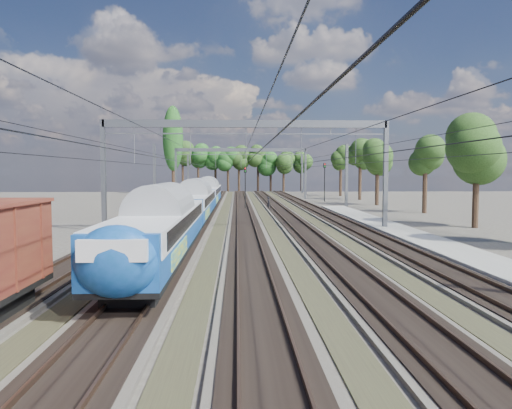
{
  "coord_description": "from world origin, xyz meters",
  "views": [
    {
      "loc": [
        -0.75,
        -10.66,
        4.82
      ],
      "look_at": [
        0.43,
        20.08,
        2.8
      ],
      "focal_mm": 35.0,
      "sensor_mm": 36.0,
      "label": 1
    }
  ],
  "objects_px": {
    "emu_train": "(195,199)",
    "signal_near": "(245,183)",
    "worker": "(269,203)",
    "signal_far": "(325,177)"
  },
  "relations": [
    {
      "from": "emu_train",
      "to": "signal_near",
      "type": "xyz_separation_m",
      "value": [
        4.82,
        18.73,
        0.99
      ]
    },
    {
      "from": "emu_train",
      "to": "worker",
      "type": "xyz_separation_m",
      "value": [
        7.8,
        18.91,
        -1.59
      ]
    },
    {
      "from": "emu_train",
      "to": "signal_far",
      "type": "height_order",
      "value": "signal_far"
    },
    {
      "from": "worker",
      "to": "signal_far",
      "type": "height_order",
      "value": "signal_far"
    },
    {
      "from": "worker",
      "to": "signal_far",
      "type": "relative_size",
      "value": 0.27
    },
    {
      "from": "worker",
      "to": "signal_near",
      "type": "height_order",
      "value": "signal_near"
    },
    {
      "from": "emu_train",
      "to": "signal_near",
      "type": "bearing_deg",
      "value": 75.57
    },
    {
      "from": "worker",
      "to": "signal_far",
      "type": "xyz_separation_m",
      "value": [
        10.19,
        17.19,
        3.11
      ]
    },
    {
      "from": "signal_far",
      "to": "signal_near",
      "type": "bearing_deg",
      "value": -142.04
    },
    {
      "from": "emu_train",
      "to": "signal_far",
      "type": "xyz_separation_m",
      "value": [
        17.99,
        36.1,
        1.52
      ]
    }
  ]
}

